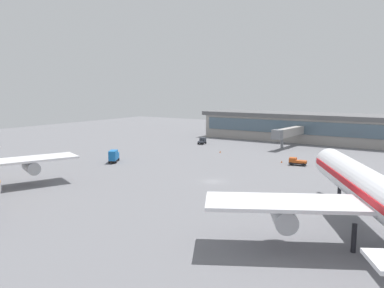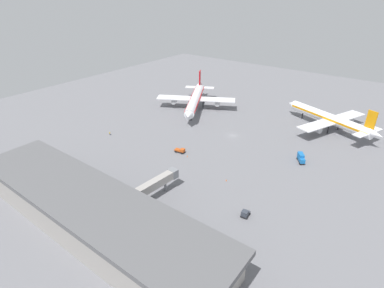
% 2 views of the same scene
% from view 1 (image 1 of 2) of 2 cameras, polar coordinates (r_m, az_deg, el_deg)
% --- Properties ---
extents(ground, '(288.00, 288.00, 0.00)m').
position_cam_1_polar(ground, '(85.06, 3.11, -5.47)').
color(ground, slate).
extents(terminal_building, '(91.42, 21.20, 10.56)m').
position_cam_1_polar(terminal_building, '(155.55, 18.05, 2.34)').
color(terminal_building, '#9E9993').
rests_on(terminal_building, ground).
extents(airplane_taxiing, '(42.80, 51.23, 17.09)m').
position_cam_1_polar(airplane_taxiing, '(55.87, 25.89, -6.97)').
color(airplane_taxiing, white).
rests_on(airplane_taxiing, ground).
extents(pushback_tractor, '(4.61, 2.69, 1.90)m').
position_cam_1_polar(pushback_tractor, '(106.13, 15.07, -2.48)').
color(pushback_tractor, black).
rests_on(pushback_tractor, ground).
extents(catering_truck, '(4.66, 5.72, 3.30)m').
position_cam_1_polar(catering_truck, '(108.70, -11.37, -1.72)').
color(catering_truck, black).
rests_on(catering_truck, ground).
extents(baggage_tug, '(2.50, 3.38, 2.30)m').
position_cam_1_polar(baggage_tug, '(141.15, 1.52, 0.46)').
color(baggage_tug, black).
rests_on(baggage_tug, ground).
extents(jet_bridge, '(4.49, 21.66, 6.74)m').
position_cam_1_polar(jet_bridge, '(137.17, 13.96, 1.67)').
color(jet_bridge, '#9E9993').
rests_on(jet_bridge, ground).
extents(safety_cone_near_gate, '(0.44, 0.44, 0.60)m').
position_cam_1_polar(safety_cone_near_gate, '(108.60, 12.98, -2.53)').
color(safety_cone_near_gate, '#EA590C').
rests_on(safety_cone_near_gate, ground).
extents(safety_cone_mid_apron, '(0.44, 0.44, 0.60)m').
position_cam_1_polar(safety_cone_mid_apron, '(122.76, 4.14, -1.12)').
color(safety_cone_mid_apron, '#EA590C').
rests_on(safety_cone_mid_apron, ground).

